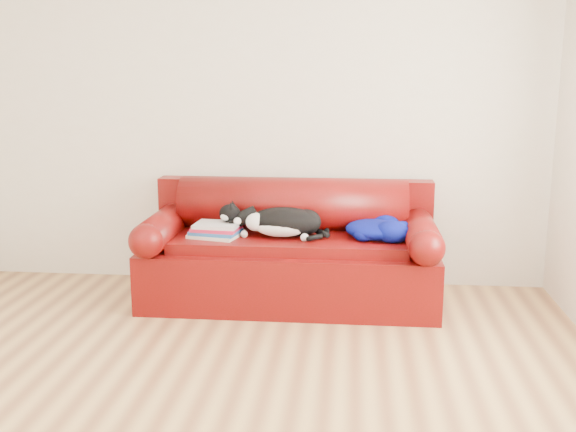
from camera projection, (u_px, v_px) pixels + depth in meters
The scene contains 7 objects.
ground at pixel (205, 393), 3.54m from camera, with size 4.50×4.50×0.00m, color brown.
room_shell at pixel (222, 69), 3.20m from camera, with size 4.52×4.02×2.61m.
sofa_base at pixel (290, 270), 4.92m from camera, with size 2.10×0.90×0.50m.
sofa_back at pixel (293, 222), 5.09m from camera, with size 2.10×1.01×0.88m.
book_stack at pixel (216, 230), 4.80m from camera, with size 0.39×0.33×0.10m.
cat at pixel (283, 223), 4.78m from camera, with size 0.75×0.31×0.27m.
blanket at pixel (377, 229), 4.76m from camera, with size 0.53×0.52×0.16m.
Camera 1 is at (0.75, -3.21, 1.66)m, focal length 42.00 mm.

